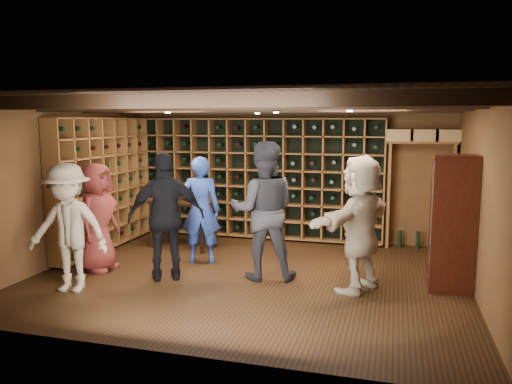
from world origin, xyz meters
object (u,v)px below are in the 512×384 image
(guest_woman_black, at_px, (166,217))
(guest_khaki, at_px, (68,228))
(guest_red_floral, at_px, (98,217))
(man_grey_suit, at_px, (263,211))
(tasting_table, at_px, (183,206))
(display_cabinet, at_px, (452,226))
(guest_beige, at_px, (360,223))
(man_blue_shirt, at_px, (201,210))

(guest_woman_black, relative_size, guest_khaki, 1.07)
(guest_red_floral, xyz_separation_m, guest_khaki, (0.15, -0.91, 0.04))
(man_grey_suit, xyz_separation_m, tasting_table, (-1.80, 1.30, -0.23))
(display_cabinet, bearing_deg, tasting_table, 165.64)
(guest_woman_black, distance_m, guest_beige, 2.63)
(man_grey_suit, xyz_separation_m, guest_beige, (1.34, -0.15, -0.08))
(man_blue_shirt, height_order, tasting_table, man_blue_shirt)
(man_blue_shirt, height_order, guest_beige, guest_beige)
(display_cabinet, distance_m, guest_khaki, 4.99)
(guest_khaki, relative_size, guest_beige, 0.94)
(man_blue_shirt, xyz_separation_m, guest_beige, (2.49, -0.67, 0.06))
(man_grey_suit, relative_size, guest_khaki, 1.15)
(display_cabinet, xyz_separation_m, man_grey_suit, (-2.49, -0.20, 0.11))
(man_blue_shirt, height_order, guest_red_floral, man_blue_shirt)
(guest_khaki, relative_size, tasting_table, 1.43)
(man_blue_shirt, xyz_separation_m, guest_woman_black, (-0.13, -0.94, 0.06))
(man_grey_suit, distance_m, guest_red_floral, 2.47)
(man_blue_shirt, xyz_separation_m, guest_red_floral, (-1.30, -0.81, -0.04))
(guest_beige, bearing_deg, man_blue_shirt, -78.12)
(man_grey_suit, distance_m, guest_woman_black, 1.35)
(display_cabinet, xyz_separation_m, man_blue_shirt, (-3.64, 0.32, -0.02))
(display_cabinet, xyz_separation_m, guest_khaki, (-4.79, -1.40, -0.02))
(man_blue_shirt, bearing_deg, man_grey_suit, 141.31)
(guest_red_floral, bearing_deg, display_cabinet, -83.53)
(display_cabinet, height_order, man_grey_suit, man_grey_suit)
(guest_woman_black, bearing_deg, man_grey_suit, 170.43)
(guest_red_floral, bearing_deg, guest_khaki, -169.77)
(man_blue_shirt, relative_size, guest_beige, 0.94)
(tasting_table, bearing_deg, display_cabinet, -6.56)
(guest_khaki, xyz_separation_m, guest_beige, (3.64, 1.05, 0.05))
(guest_red_floral, distance_m, tasting_table, 1.72)
(man_grey_suit, height_order, guest_khaki, man_grey_suit)
(man_grey_suit, bearing_deg, guest_red_floral, -7.13)
(guest_red_floral, relative_size, guest_beige, 0.90)
(display_cabinet, distance_m, guest_beige, 1.21)
(guest_khaki, bearing_deg, display_cabinet, 9.60)
(guest_khaki, distance_m, guest_beige, 3.78)
(guest_beige, bearing_deg, guest_red_floral, -61.01)
(guest_red_floral, bearing_deg, guest_beige, -87.08)
(guest_woman_black, xyz_separation_m, guest_beige, (2.62, 0.27, -0.00))
(man_blue_shirt, bearing_deg, guest_woman_black, 67.55)
(guest_woman_black, bearing_deg, guest_beige, 157.91)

